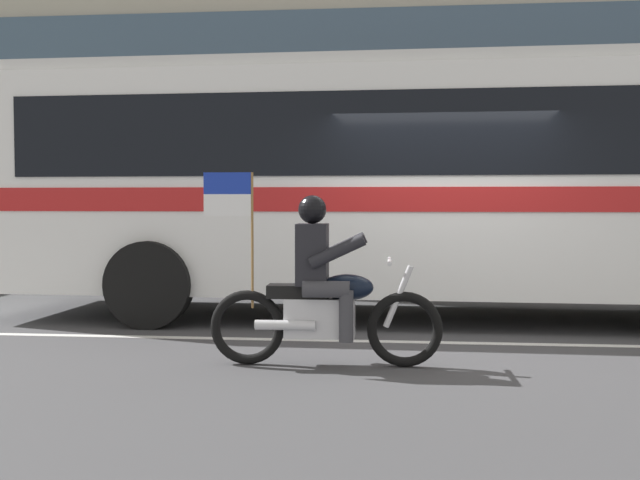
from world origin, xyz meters
name	(u,v)px	position (x,y,z in m)	size (l,w,h in m)	color
ground_plane	(442,334)	(0.00, 0.00, 0.00)	(60.00, 60.00, 0.00)	#3D3D3F
sidewalk_curb	(430,282)	(0.00, 5.10, 0.07)	(28.00, 3.80, 0.15)	gray
lane_center_stripe	(444,342)	(0.00, -0.60, 0.00)	(26.60, 0.14, 0.01)	silver
transit_bus	(431,172)	(-0.10, 1.19, 1.88)	(10.85, 2.86, 3.22)	white
motorcycle_with_rider	(323,293)	(-1.16, -1.91, 0.67)	(2.20, 0.64, 1.78)	black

